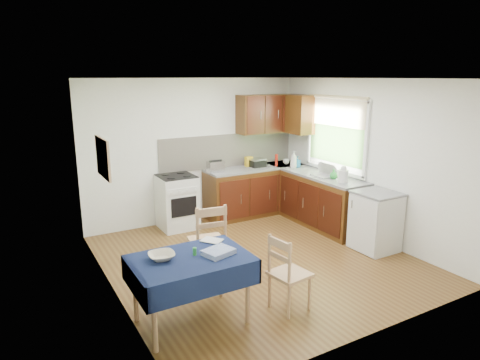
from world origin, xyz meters
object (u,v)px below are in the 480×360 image
chair_near (287,271)px  kettle (343,175)px  dining_table (191,267)px  chair_far (209,239)px  toaster (215,167)px  dish_rack (327,174)px  sandwich_press (257,163)px

chair_near → kettle: (2.09, 1.41, 0.55)m
dining_table → chair_far: size_ratio=1.22×
dining_table → kettle: kettle is taller
chair_near → toaster: toaster is taller
toaster → dining_table: bearing=-121.8°
dining_table → dish_rack: dish_rack is taller
chair_near → dining_table: bearing=65.7°
chair_far → chair_near: size_ratio=1.14×
chair_far → kettle: size_ratio=3.79×
kettle → toaster: bearing=131.0°
dining_table → toaster: size_ratio=4.30×
toaster → dish_rack: 1.92m
chair_far → kettle: (2.49, 0.27, 0.49)m
toaster → kettle: 2.18m
sandwich_press → kettle: size_ratio=1.02×
dish_rack → toaster: bearing=166.7°
dish_rack → kettle: size_ratio=1.77×
sandwich_press → dish_rack: (0.63, -1.20, -0.05)m
dining_table → dish_rack: 3.56m
toaster → kettle: bearing=-49.7°
toaster → dish_rack: bearing=-38.8°
toaster → sandwich_press: toaster is taller
toaster → sandwich_press: size_ratio=1.05×
chair_near → sandwich_press: 3.48m
dining_table → sandwich_press: sandwich_press is taller
chair_far → dish_rack: dish_rack is taller
chair_near → chair_far: bearing=11.3°
toaster → chair_far: bearing=-119.6°
sandwich_press → kettle: kettle is taller
dining_table → dish_rack: (3.18, 1.58, 0.30)m
chair_far → sandwich_press: (1.93, 1.94, 0.45)m
dining_table → kettle: 3.32m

